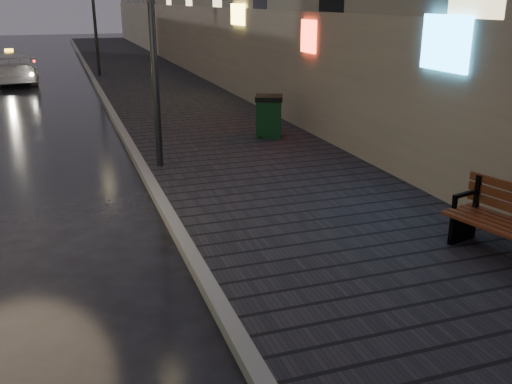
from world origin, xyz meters
TOP-DOWN VIEW (x-y plane):
  - ground at (0.00, 0.00)m, footprint 120.00×120.00m
  - sidewalk at (3.90, 21.00)m, footprint 4.60×58.00m
  - curb at (1.50, 21.00)m, footprint 0.20×58.00m
  - trash_bin at (4.97, 7.80)m, footprint 0.89×0.89m
  - taxi_mid at (-1.86, 21.68)m, footprint 2.49×4.81m

SIDE VIEW (x-z plane):
  - ground at x=0.00m, z-range 0.00..0.00m
  - sidewalk at x=3.90m, z-range 0.00..0.15m
  - curb at x=1.50m, z-range 0.00..0.15m
  - taxi_mid at x=-1.86m, z-range 0.00..1.33m
  - trash_bin at x=4.97m, z-range 0.16..1.20m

